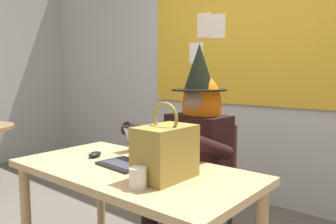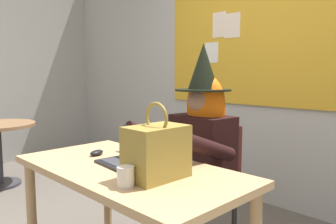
{
  "view_description": "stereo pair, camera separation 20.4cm",
  "coord_description": "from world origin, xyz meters",
  "px_view_note": "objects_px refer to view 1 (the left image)",
  "views": [
    {
      "loc": [
        1.48,
        -1.27,
        1.25
      ],
      "look_at": [
        0.17,
        0.27,
        1.02
      ],
      "focal_mm": 35.64,
      "sensor_mm": 36.0,
      "label": 1
    },
    {
      "loc": [
        1.63,
        -1.13,
        1.25
      ],
      "look_at": [
        0.17,
        0.27,
        1.02
      ],
      "focal_mm": 35.64,
      "sensor_mm": 36.0,
      "label": 2
    }
  ],
  "objects_px": {
    "desk_main": "(132,184)",
    "computer_mouse": "(95,154)",
    "person_costumed": "(193,141)",
    "laptop": "(131,156)",
    "chair_at_desk": "(204,178)",
    "handbag": "(165,152)",
    "coffee_mug": "(138,178)"
  },
  "relations": [
    {
      "from": "computer_mouse",
      "to": "handbag",
      "type": "distance_m",
      "value": 0.62
    },
    {
      "from": "chair_at_desk",
      "to": "laptop",
      "type": "relative_size",
      "value": 2.95
    },
    {
      "from": "handbag",
      "to": "coffee_mug",
      "type": "distance_m",
      "value": 0.21
    },
    {
      "from": "person_costumed",
      "to": "coffee_mug",
      "type": "relative_size",
      "value": 15.33
    },
    {
      "from": "desk_main",
      "to": "coffee_mug",
      "type": "relative_size",
      "value": 14.74
    },
    {
      "from": "computer_mouse",
      "to": "laptop",
      "type": "bearing_deg",
      "value": -9.57
    },
    {
      "from": "laptop",
      "to": "coffee_mug",
      "type": "bearing_deg",
      "value": -34.52
    },
    {
      "from": "desk_main",
      "to": "computer_mouse",
      "type": "distance_m",
      "value": 0.36
    },
    {
      "from": "desk_main",
      "to": "laptop",
      "type": "bearing_deg",
      "value": 137.33
    },
    {
      "from": "chair_at_desk",
      "to": "person_costumed",
      "type": "height_order",
      "value": "person_costumed"
    },
    {
      "from": "desk_main",
      "to": "computer_mouse",
      "type": "xyz_separation_m",
      "value": [
        -0.34,
        0.02,
        0.11
      ]
    },
    {
      "from": "chair_at_desk",
      "to": "handbag",
      "type": "relative_size",
      "value": 2.37
    },
    {
      "from": "chair_at_desk",
      "to": "handbag",
      "type": "xyz_separation_m",
      "value": [
        0.27,
        -0.73,
        0.37
      ]
    },
    {
      "from": "handbag",
      "to": "desk_main",
      "type": "bearing_deg",
      "value": 175.36
    },
    {
      "from": "desk_main",
      "to": "laptop",
      "type": "relative_size",
      "value": 4.61
    },
    {
      "from": "desk_main",
      "to": "person_costumed",
      "type": "height_order",
      "value": "person_costumed"
    },
    {
      "from": "laptop",
      "to": "chair_at_desk",
      "type": "bearing_deg",
      "value": 90.19
    },
    {
      "from": "person_costumed",
      "to": "laptop",
      "type": "bearing_deg",
      "value": -1.6
    },
    {
      "from": "laptop",
      "to": "coffee_mug",
      "type": "xyz_separation_m",
      "value": [
        0.32,
        -0.26,
        0.0
      ]
    },
    {
      "from": "chair_at_desk",
      "to": "laptop",
      "type": "height_order",
      "value": "laptop"
    },
    {
      "from": "desk_main",
      "to": "person_costumed",
      "type": "xyz_separation_m",
      "value": [
        -0.01,
        0.59,
        0.15
      ]
    },
    {
      "from": "laptop",
      "to": "computer_mouse",
      "type": "xyz_separation_m",
      "value": [
        -0.29,
        -0.04,
        -0.03
      ]
    },
    {
      "from": "desk_main",
      "to": "computer_mouse",
      "type": "height_order",
      "value": "computer_mouse"
    },
    {
      "from": "person_costumed",
      "to": "desk_main",
      "type": "bearing_deg",
      "value": 4.41
    },
    {
      "from": "person_costumed",
      "to": "laptop",
      "type": "relative_size",
      "value": 4.79
    },
    {
      "from": "chair_at_desk",
      "to": "laptop",
      "type": "xyz_separation_m",
      "value": [
        -0.05,
        -0.66,
        0.28
      ]
    },
    {
      "from": "computer_mouse",
      "to": "coffee_mug",
      "type": "relative_size",
      "value": 1.09
    },
    {
      "from": "person_costumed",
      "to": "coffee_mug",
      "type": "distance_m",
      "value": 0.85
    },
    {
      "from": "desk_main",
      "to": "person_costumed",
      "type": "relative_size",
      "value": 0.96
    },
    {
      "from": "person_costumed",
      "to": "handbag",
      "type": "relative_size",
      "value": 3.85
    },
    {
      "from": "coffee_mug",
      "to": "desk_main",
      "type": "bearing_deg",
      "value": 141.43
    },
    {
      "from": "chair_at_desk",
      "to": "person_costumed",
      "type": "distance_m",
      "value": 0.31
    }
  ]
}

